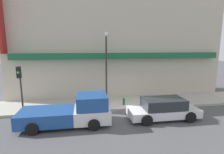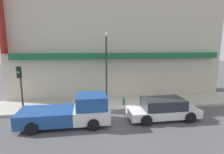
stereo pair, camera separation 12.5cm
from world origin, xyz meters
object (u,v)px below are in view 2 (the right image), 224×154
object	(u,v)px
pickup_truck	(71,112)
parked_car	(163,109)
street_lamp	(106,59)
fire_hydrant	(124,101)
traffic_light	(20,80)

from	to	relation	value
pickup_truck	parked_car	bearing A→B (deg)	2.19
parked_car	street_lamp	bearing A→B (deg)	134.11
fire_hydrant	street_lamp	xyz separation A→B (m)	(-1.25, 1.08, 3.27)
pickup_truck	street_lamp	xyz separation A→B (m)	(2.61, 3.63, 2.93)
pickup_truck	traffic_light	distance (m)	4.63
pickup_truck	parked_car	size ratio (longest dim) A/B	1.16
pickup_truck	traffic_light	world-z (taller)	traffic_light
parked_car	street_lamp	size ratio (longest dim) A/B	0.81
street_lamp	traffic_light	size ratio (longest dim) A/B	1.77
fire_hydrant	traffic_light	bearing A→B (deg)	-178.59
parked_car	street_lamp	world-z (taller)	street_lamp
parked_car	street_lamp	xyz separation A→B (m)	(-3.36, 3.63, 3.06)
pickup_truck	street_lamp	world-z (taller)	street_lamp
street_lamp	traffic_light	bearing A→B (deg)	-168.54
parked_car	fire_hydrant	xyz separation A→B (m)	(-2.10, 2.55, -0.21)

